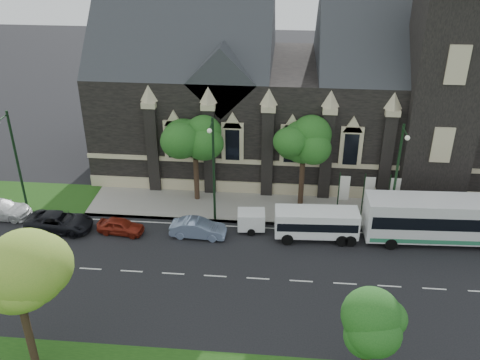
# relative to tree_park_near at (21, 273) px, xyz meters

# --- Properties ---
(ground) EXTENTS (160.00, 160.00, 0.00)m
(ground) POSITION_rel_tree_park_near_xyz_m (11.77, 8.77, -6.42)
(ground) COLOR black
(ground) RESTS_ON ground
(sidewalk) EXTENTS (80.00, 5.00, 0.15)m
(sidewalk) POSITION_rel_tree_park_near_xyz_m (11.77, 18.27, -6.34)
(sidewalk) COLOR gray
(sidewalk) RESTS_ON ground
(museum) EXTENTS (40.00, 17.70, 29.90)m
(museum) POSITION_rel_tree_park_near_xyz_m (16.89, 27.55, 1.75)
(museum) COLOR black
(museum) RESTS_ON ground
(tree_park_near) EXTENTS (4.42, 4.42, 8.56)m
(tree_park_near) POSITION_rel_tree_park_near_xyz_m (0.00, 0.00, 0.00)
(tree_park_near) COLOR black
(tree_park_near) RESTS_ON ground
(tree_park_east) EXTENTS (3.40, 3.40, 6.28)m
(tree_park_east) POSITION_rel_tree_park_near_xyz_m (17.95, -0.55, -1.80)
(tree_park_east) COLOR black
(tree_park_east) RESTS_ON ground
(tree_walk_right) EXTENTS (4.08, 4.08, 7.80)m
(tree_walk_right) POSITION_rel_tree_park_near_xyz_m (14.98, 19.48, -0.60)
(tree_walk_right) COLOR black
(tree_walk_right) RESTS_ON ground
(tree_walk_left) EXTENTS (3.91, 3.91, 7.64)m
(tree_walk_left) POSITION_rel_tree_park_near_xyz_m (5.97, 19.47, -0.68)
(tree_walk_left) COLOR black
(tree_walk_left) RESTS_ON ground
(street_lamp_near) EXTENTS (0.36, 1.88, 9.00)m
(street_lamp_near) POSITION_rel_tree_park_near_xyz_m (21.77, 15.86, -1.30)
(street_lamp_near) COLOR black
(street_lamp_near) RESTS_ON ground
(street_lamp_mid) EXTENTS (0.36, 1.88, 9.00)m
(street_lamp_mid) POSITION_rel_tree_park_near_xyz_m (7.77, 15.86, -1.30)
(street_lamp_mid) COLOR black
(street_lamp_mid) RESTS_ON ground
(street_lamp_far) EXTENTS (0.36, 1.88, 9.00)m
(street_lamp_far) POSITION_rel_tree_park_near_xyz_m (-8.23, 15.86, -1.30)
(street_lamp_far) COLOR black
(street_lamp_far) RESTS_ON ground
(banner_flag_left) EXTENTS (0.90, 0.10, 4.00)m
(banner_flag_left) POSITION_rel_tree_park_near_xyz_m (18.06, 17.77, -4.03)
(banner_flag_left) COLOR black
(banner_flag_left) RESTS_ON ground
(banner_flag_center) EXTENTS (0.90, 0.10, 4.00)m
(banner_flag_center) POSITION_rel_tree_park_near_xyz_m (20.06, 17.77, -4.03)
(banner_flag_center) COLOR black
(banner_flag_center) RESTS_ON ground
(banner_flag_right) EXTENTS (0.90, 0.10, 4.00)m
(banner_flag_right) POSITION_rel_tree_park_near_xyz_m (22.06, 17.77, -4.03)
(banner_flag_right) COLOR black
(banner_flag_right) RESTS_ON ground
(tour_coach) EXTENTS (12.62, 3.29, 3.65)m
(tour_coach) POSITION_rel_tree_park_near_xyz_m (25.86, 14.69, -4.43)
(tour_coach) COLOR silver
(tour_coach) RESTS_ON ground
(shuttle_bus) EXTENTS (6.45, 2.56, 2.45)m
(shuttle_bus) POSITION_rel_tree_park_near_xyz_m (15.94, 14.22, -4.99)
(shuttle_bus) COLOR white
(shuttle_bus) RESTS_ON ground
(box_trailer) EXTENTS (3.15, 1.86, 1.66)m
(box_trailer) POSITION_rel_tree_park_near_xyz_m (10.84, 14.89, -5.48)
(box_trailer) COLOR white
(box_trailer) RESTS_ON ground
(sedan) EXTENTS (4.40, 1.71, 1.43)m
(sedan) POSITION_rel_tree_park_near_xyz_m (6.79, 13.63, -5.70)
(sedan) COLOR #7E92B7
(sedan) RESTS_ON ground
(car_far_red) EXTENTS (3.83, 1.90, 1.26)m
(car_far_red) POSITION_rel_tree_park_near_xyz_m (0.63, 13.52, -5.79)
(car_far_red) COLOR maroon
(car_far_red) RESTS_ON ground
(car_far_black) EXTENTS (5.36, 2.65, 1.46)m
(car_far_black) POSITION_rel_tree_park_near_xyz_m (-4.34, 13.54, -5.68)
(car_far_black) COLOR black
(car_far_black) RESTS_ON ground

